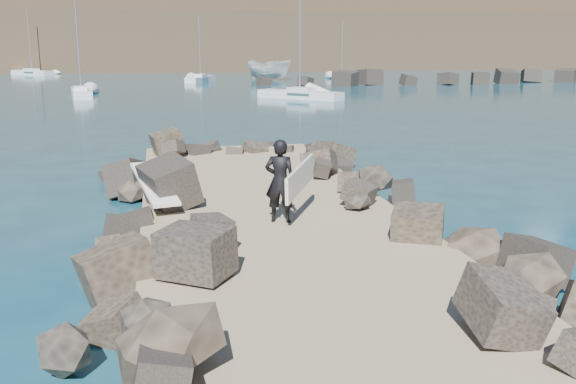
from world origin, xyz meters
name	(u,v)px	position (x,y,z in m)	size (l,w,h in m)	color
ground	(279,247)	(0.00, 0.00, 0.00)	(800.00, 800.00, 0.00)	#0F384C
jetty	(298,264)	(0.00, -2.00, 0.30)	(6.00, 26.00, 0.60)	#8C7759
riprap_left	(144,256)	(-2.90, -1.50, 0.50)	(2.60, 22.00, 1.00)	black
riprap_right	(429,238)	(2.90, -1.50, 0.50)	(2.60, 22.00, 1.00)	black
breakwater_secondary	(490,78)	(35.00, 55.00, 0.60)	(52.00, 4.00, 1.20)	black
surfboard_resting	(154,188)	(-2.69, 2.00, 1.04)	(0.64, 2.58, 0.09)	white
boat_imported	(270,69)	(11.56, 67.90, 1.32)	(2.56, 6.81, 2.63)	silver
surfer_with_board	(283,181)	(0.09, 0.00, 1.53)	(1.39, 2.07, 1.84)	black
sailboat_e	(32,73)	(-20.33, 87.22, 0.35)	(6.87, 7.01, 9.60)	silver
sailboat_d	(342,77)	(20.54, 66.04, 0.35)	(2.69, 6.29, 7.51)	silver
sailboat_a	(81,93)	(-8.89, 44.23, 0.35)	(2.47, 7.02, 8.31)	silver
sailboat_f	(404,68)	(40.28, 94.92, 0.35)	(2.05, 6.00, 7.22)	silver
sailboat_b	(201,79)	(2.62, 64.68, 0.35)	(4.04, 6.29, 7.71)	silver
sailboat_c	(300,95)	(9.08, 38.86, 0.35)	(6.45, 6.71, 9.14)	silver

